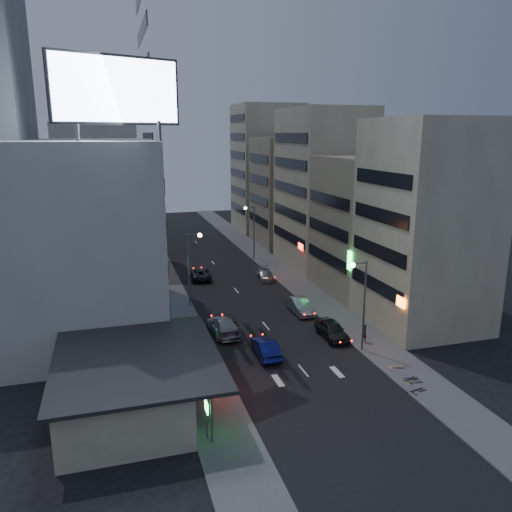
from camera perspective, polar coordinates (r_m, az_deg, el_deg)
name	(u,v)px	position (r m, az deg, el deg)	size (l,w,h in m)	color
ground	(324,395)	(38.12, 7.72, -15.45)	(180.00, 180.00, 0.00)	black
sidewalk_left	(166,286)	(63.26, -10.22, -3.41)	(4.00, 120.00, 0.12)	#4C4C4F
sidewalk_right	(287,276)	(66.72, 3.57, -2.31)	(4.00, 120.00, 0.12)	#4C4C4F
food_court	(125,383)	(36.21, -14.77, -13.91)	(11.00, 13.00, 3.88)	#C1BA97
white_building	(80,235)	(51.18, -19.43, 2.27)	(14.00, 24.00, 18.00)	#B8B8B3
shophouse_near	(426,225)	(50.72, 18.86, 3.36)	(10.00, 11.00, 20.00)	#C1BA97
shophouse_mid	(370,225)	(60.89, 12.93, 3.48)	(11.00, 12.00, 16.00)	gray
shophouse_far	(323,189)	(71.77, 7.64, 7.65)	(10.00, 14.00, 22.00)	#C1BA97
far_left_a	(99,195)	(75.70, -17.52, 6.69)	(11.00, 10.00, 20.00)	#B8B8B3
far_left_b	(98,201)	(88.91, -17.63, 6.03)	(12.00, 10.00, 15.00)	gray
far_right_a	(289,191)	(85.99, 3.83, 7.41)	(11.00, 12.00, 18.00)	gray
far_right_b	(267,168)	(99.08, 1.31, 10.02)	(12.00, 12.00, 24.00)	#C1BA97
billboard	(117,90)	(40.30, -15.62, 17.76)	(9.52, 3.75, 6.20)	#595B60
street_lamp_right_near	(361,293)	(43.38, 11.88, -4.19)	(1.60, 0.44, 8.02)	#595B60
street_lamp_left	(192,259)	(54.45, -7.32, -0.32)	(1.60, 0.44, 8.02)	#595B60
street_lamp_right_far	(251,225)	(74.15, -0.53, 3.57)	(1.60, 0.44, 8.02)	#595B60
parked_car_right_near	(332,330)	(47.39, 8.68, -8.32)	(1.94, 4.83, 1.65)	#26272C
parked_car_right_mid	(300,305)	(53.40, 5.00, -5.66)	(1.69, 4.86, 1.60)	#9D9EA5
parked_car_left	(201,274)	(65.74, -6.32, -2.00)	(2.42, 5.25, 1.46)	#28282D
parked_car_right_far	(265,275)	(65.20, 1.07, -2.13)	(1.81, 4.44, 1.29)	#9C9FA4
road_car_blue	(266,348)	(43.27, 1.12, -10.45)	(1.63, 4.69, 1.54)	navy
road_car_silver	(223,326)	(47.86, -3.76, -7.95)	(2.34, 5.75, 1.67)	#96979E
person	(364,333)	(46.83, 12.25, -8.59)	(0.61, 0.40, 1.67)	black
scooter_black_a	(422,381)	(40.17, 18.46, -13.39)	(1.79, 0.60, 1.09)	black
scooter_silver_a	(420,373)	(41.28, 18.20, -12.60)	(1.79, 0.60, 1.10)	#919398
scooter_blue	(417,371)	(41.64, 17.94, -12.39)	(1.69, 0.56, 1.03)	navy
scooter_black_b	(414,370)	(41.67, 17.56, -12.32)	(1.74, 0.58, 1.07)	black
scooter_silver_b	(404,360)	(43.10, 16.51, -11.33)	(1.75, 0.58, 1.07)	#9FA2A7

